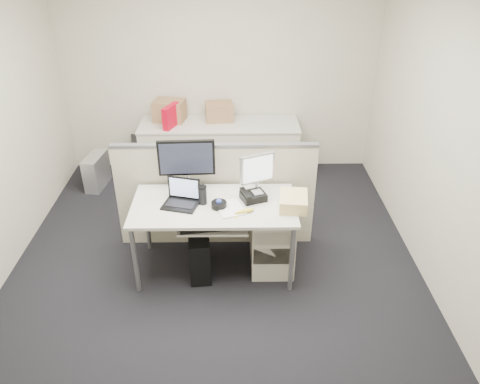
{
  "coord_description": "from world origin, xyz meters",
  "views": [
    {
      "loc": [
        0.19,
        -3.63,
        2.98
      ],
      "look_at": [
        0.24,
        0.15,
        0.77
      ],
      "focal_mm": 35.0,
      "sensor_mm": 36.0,
      "label": 1
    }
  ],
  "objects_px": {
    "laptop": "(180,195)",
    "desk_phone": "(253,196)",
    "monitor_main": "(187,166)",
    "desk": "(214,210)"
  },
  "relations": [
    {
      "from": "laptop",
      "to": "desk_phone",
      "type": "height_order",
      "value": "laptop"
    },
    {
      "from": "monitor_main",
      "to": "laptop",
      "type": "distance_m",
      "value": 0.31
    },
    {
      "from": "monitor_main",
      "to": "desk_phone",
      "type": "height_order",
      "value": "monitor_main"
    },
    {
      "from": "monitor_main",
      "to": "laptop",
      "type": "height_order",
      "value": "monitor_main"
    },
    {
      "from": "monitor_main",
      "to": "desk_phone",
      "type": "xyz_separation_m",
      "value": [
        0.61,
        -0.17,
        -0.23
      ]
    },
    {
      "from": "desk",
      "to": "monitor_main",
      "type": "relative_size",
      "value": 2.85
    },
    {
      "from": "desk",
      "to": "laptop",
      "type": "height_order",
      "value": "laptop"
    },
    {
      "from": "desk_phone",
      "to": "monitor_main",
      "type": "bearing_deg",
      "value": 144.14
    },
    {
      "from": "desk_phone",
      "to": "laptop",
      "type": "bearing_deg",
      "value": 168.04
    },
    {
      "from": "laptop",
      "to": "desk_phone",
      "type": "relative_size",
      "value": 1.43
    }
  ]
}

